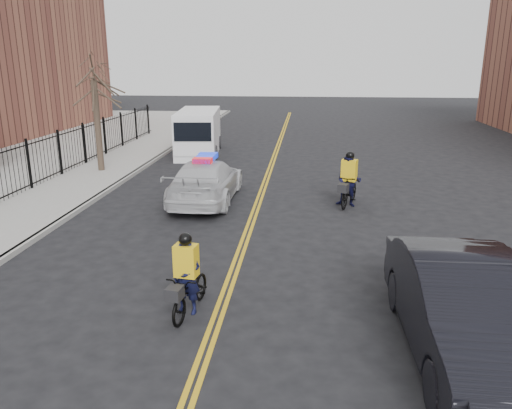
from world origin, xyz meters
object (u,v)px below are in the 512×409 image
Objects in this scene: dark_sedan at (465,310)px; police_cruiser at (206,181)px; cyclist_near at (187,285)px; cyclist_far at (348,185)px; cargo_van at (198,133)px.

police_cruiser is at bearing 123.30° from dark_sedan.
cyclist_near is at bearing 167.53° from dark_sedan.
police_cruiser is 2.89× the size of cyclist_near.
cyclist_far reaches higher than cyclist_near.
cargo_van is 17.95m from cyclist_near.
cyclist_near is at bearing -96.17° from cyclist_far.
police_cruiser is 9.56m from cargo_van.
cargo_van is 2.90× the size of cyclist_far.
police_cruiser is 2.63× the size of cyclist_far.
dark_sedan reaches higher than cyclist_near.
dark_sedan is at bearing -63.19° from cyclist_far.
dark_sedan reaches higher than police_cruiser.
cargo_van reaches higher than police_cruiser.
cargo_van reaches higher than dark_sedan.
police_cruiser is at bearing -162.38° from cyclist_far.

